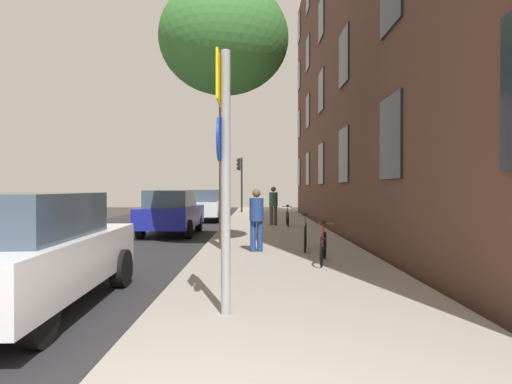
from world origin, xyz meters
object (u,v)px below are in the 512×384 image
at_px(tree_near, 223,40).
at_px(pedestrian_0, 255,216).
at_px(bicycle_1, 304,235).
at_px(bicycle_2, 286,218).
at_px(car_2, 204,205).
at_px(bicycle_0, 322,246).
at_px(sign_post, 223,160).
at_px(car_1, 170,212).
at_px(pedestrian_1, 272,203).
at_px(traffic_light, 239,175).
at_px(car_0, 29,251).

height_order(tree_near, pedestrian_0, tree_near).
xyz_separation_m(bicycle_1, bicycle_2, (0.04, 6.81, -0.02)).
distance_m(tree_near, bicycle_1, 5.51).
bearing_deg(car_2, bicycle_1, -70.64).
xyz_separation_m(tree_near, bicycle_1, (2.11, -0.21, -5.09)).
distance_m(bicycle_1, pedestrian_0, 1.41).
bearing_deg(bicycle_0, bicycle_2, 90.73).
xyz_separation_m(sign_post, car_1, (-2.68, 10.12, -1.21)).
bearing_deg(pedestrian_1, tree_near, -102.70).
bearing_deg(traffic_light, car_2, -103.90).
height_order(tree_near, car_1, tree_near).
relative_size(traffic_light, car_2, 0.86).
bearing_deg(traffic_light, sign_post, -88.37).
height_order(tree_near, bicycle_2, tree_near).
relative_size(bicycle_0, bicycle_1, 0.94).
xyz_separation_m(pedestrian_0, pedestrian_1, (0.73, 7.58, 0.05)).
distance_m(pedestrian_0, car_1, 5.77).
distance_m(bicycle_1, bicycle_2, 6.81).
relative_size(traffic_light, bicycle_2, 2.22).
bearing_deg(car_1, pedestrian_0, -57.57).
relative_size(sign_post, car_0, 0.75).
distance_m(bicycle_1, car_0, 6.73).
height_order(bicycle_0, bicycle_2, same).
distance_m(pedestrian_1, car_0, 12.93).
xyz_separation_m(traffic_light, car_1, (-2.02, -12.90, -1.78)).
xyz_separation_m(traffic_light, car_2, (-1.57, -6.33, -1.78)).
bearing_deg(traffic_light, bicycle_0, -82.66).
distance_m(traffic_light, pedestrian_1, 10.47).
height_order(pedestrian_0, car_2, pedestrian_0).
xyz_separation_m(tree_near, pedestrian_0, (0.85, -0.55, -4.56)).
height_order(pedestrian_0, car_0, pedestrian_0).
bearing_deg(bicycle_1, bicycle_0, -85.34).
bearing_deg(sign_post, car_1, 104.81).
xyz_separation_m(tree_near, bicycle_2, (2.16, 6.60, -5.11)).
relative_size(bicycle_0, car_2, 0.37).
distance_m(traffic_light, pedestrian_0, 17.87).
relative_size(pedestrian_1, car_0, 0.38).
bearing_deg(tree_near, bicycle_1, -5.67).
distance_m(tree_near, car_2, 12.01).
bearing_deg(pedestrian_1, bicycle_1, -85.82).
bearing_deg(tree_near, bicycle_2, 71.91).
height_order(bicycle_2, car_2, car_2).
relative_size(bicycle_1, car_1, 0.41).
xyz_separation_m(traffic_light, pedestrian_1, (1.81, -10.19, -1.55)).
height_order(bicycle_2, pedestrian_1, pedestrian_1).
xyz_separation_m(car_0, car_1, (0.01, 9.64, -0.00)).
distance_m(sign_post, pedestrian_0, 5.37).
xyz_separation_m(pedestrian_0, car_1, (-3.09, 4.87, -0.17)).
bearing_deg(bicycle_2, tree_near, -108.09).
relative_size(bicycle_0, car_1, 0.39).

